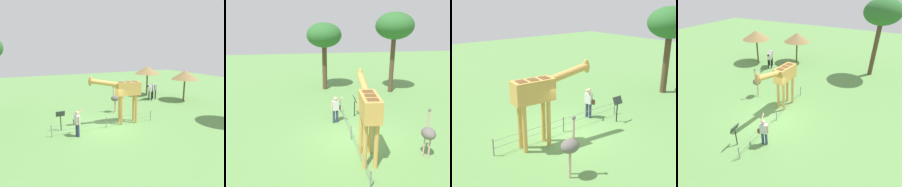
{
  "view_description": "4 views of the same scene",
  "coord_description": "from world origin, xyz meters",
  "views": [
    {
      "loc": [
        4.82,
        11.83,
        5.09
      ],
      "look_at": [
        -0.54,
        -0.05,
        2.23
      ],
      "focal_mm": 32.33,
      "sensor_mm": 36.0,
      "label": 1
    },
    {
      "loc": [
        -9.89,
        2.29,
        5.75
      ],
      "look_at": [
        0.63,
        0.79,
        2.24
      ],
      "focal_mm": 36.48,
      "sensor_mm": 36.0,
      "label": 2
    },
    {
      "loc": [
        -7.49,
        -9.27,
        5.96
      ],
      "look_at": [
        -0.49,
        -0.44,
        2.16
      ],
      "focal_mm": 45.81,
      "sensor_mm": 36.0,
      "label": 3
    },
    {
      "loc": [
        8.26,
        5.57,
        7.59
      ],
      "look_at": [
        -0.36,
        0.98,
        1.96
      ],
      "focal_mm": 31.12,
      "sensor_mm": 36.0,
      "label": 4
    }
  ],
  "objects": [
    {
      "name": "ground_plane",
      "position": [
        0.0,
        0.0,
        0.0
      ],
      "size": [
        60.0,
        60.0,
        0.0
      ],
      "primitive_type": "plane",
      "color": "#60934C"
    },
    {
      "name": "tree_east",
      "position": [
        7.27,
        -4.5,
        5.14
      ],
      "size": [
        2.91,
        2.91,
        6.25
      ],
      "color": "brown",
      "rests_on": "ground_plane"
    },
    {
      "name": "tree_northeast",
      "position": [
        8.8,
        0.74,
        4.4
      ],
      "size": [
        2.8,
        2.8,
        5.48
      ],
      "color": "brown",
      "rests_on": "ground_plane"
    },
    {
      "name": "info_sign",
      "position": [
        2.81,
        -0.55,
        0.95
      ],
      "size": [
        0.56,
        0.21,
        1.32
      ],
      "color": "black",
      "rests_on": "ground_plane"
    },
    {
      "name": "visitor",
      "position": [
        2.06,
        0.72,
        0.9
      ],
      "size": [
        0.66,
        0.57,
        1.69
      ],
      "color": "navy",
      "rests_on": "ground_plane"
    },
    {
      "name": "giraffe",
      "position": [
        -1.5,
        -0.15,
        2.31
      ],
      "size": [
        3.71,
        0.84,
        3.46
      ],
      "color": "gold",
      "rests_on": "ground_plane"
    },
    {
      "name": "ostrich",
      "position": [
        -1.99,
        -2.67,
        1.18
      ],
      "size": [
        0.7,
        0.56,
        2.25
      ],
      "color": "#CC9E93",
      "rests_on": "ground_plane"
    },
    {
      "name": "wire_fence",
      "position": [
        0.0,
        0.22,
        0.4
      ],
      "size": [
        7.05,
        0.05,
        0.75
      ],
      "color": "slate",
      "rests_on": "ground_plane"
    }
  ]
}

